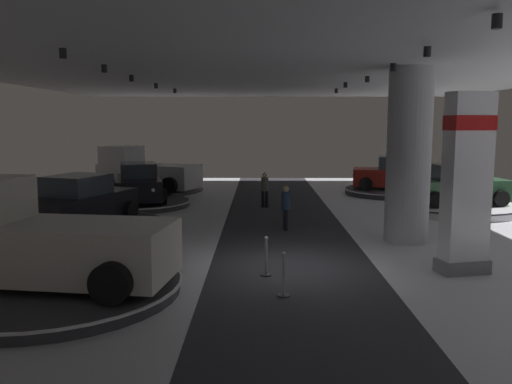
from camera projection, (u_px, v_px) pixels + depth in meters
ground at (293, 268)px, 13.69m from camera, size 24.00×44.00×0.06m
ceiling_with_spotlights at (295, 52)px, 12.95m from camera, size 24.00×44.00×0.39m
column_right at (409, 156)px, 16.32m from camera, size 1.38×1.38×5.50m
brand_sign_pylon at (467, 181)px, 12.87m from camera, size 1.38×0.91×4.54m
display_platform_deep_left at (150, 191)px, 27.70m from camera, size 5.68×5.68×0.23m
pickup_truck_deep_left at (144, 172)px, 27.67m from camera, size 5.70×4.02×2.30m
display_platform_far_left at (139, 203)px, 23.61m from camera, size 4.64×4.64×0.26m
display_car_far_left at (139, 184)px, 23.52m from camera, size 3.09×4.53×1.71m
display_platform_near_left at (54, 287)px, 11.51m from camera, size 5.68×5.68×0.28m
pickup_truck_near_left at (38, 241)px, 11.41m from camera, size 5.53×3.22×2.30m
display_platform_deep_right at (393, 191)px, 27.53m from camera, size 5.15×5.15×0.29m
display_car_deep_right at (394, 174)px, 27.40m from camera, size 4.47×2.86×1.71m
display_platform_far_right at (456, 207)px, 22.24m from camera, size 5.33×5.33×0.32m
display_car_far_right at (456, 186)px, 22.12m from camera, size 4.40×2.66×1.71m
display_platform_mid_left at (82, 230)px, 17.49m from camera, size 5.85×5.85×0.36m
display_car_mid_left at (80, 203)px, 17.34m from camera, size 3.25×4.56×1.71m
visitor_walking_near at (286, 205)px, 18.23m from camera, size 0.32×0.32×1.59m
visitor_walking_far at (265, 187)px, 23.12m from camera, size 0.32×0.32×1.59m
stanchion_a at (284, 280)px, 11.34m from camera, size 0.28×0.28×1.01m
stanchion_b at (266, 261)px, 12.87m from camera, size 0.28×0.28×1.01m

